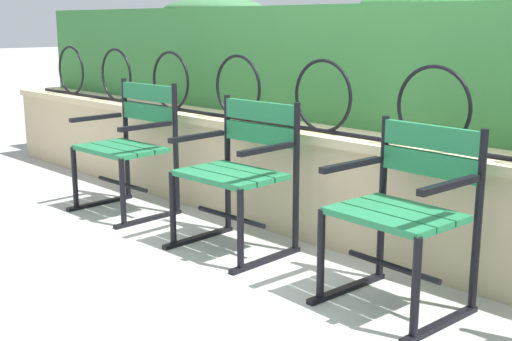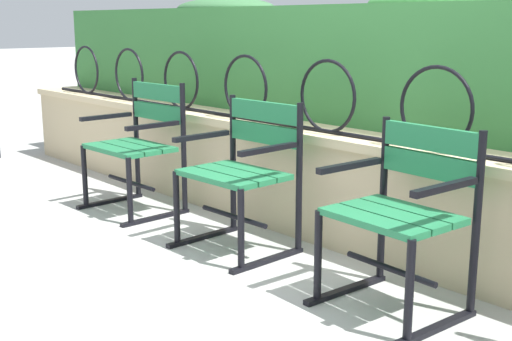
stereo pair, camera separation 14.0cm
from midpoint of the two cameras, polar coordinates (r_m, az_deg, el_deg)
ground_plane at (r=3.39m, az=-2.46°, el=-9.39°), size 60.00×60.00×0.00m
stone_wall at (r=3.88m, az=6.96°, el=-1.57°), size 7.52×0.41×0.64m
iron_arch_fence at (r=3.82m, az=4.83°, el=5.98°), size 6.98×0.02×0.42m
hedge_row at (r=4.16m, az=11.74°, el=9.08°), size 7.37×0.64×0.85m
park_chair_leftmost at (r=4.60m, az=-11.52°, el=2.29°), size 0.62×0.54×0.88m
park_chair_centre_left at (r=3.75m, az=-2.44°, el=0.10°), size 0.60×0.54×0.84m
park_chair_centre_right at (r=3.04m, az=11.35°, el=-3.19°), size 0.59×0.55×0.83m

